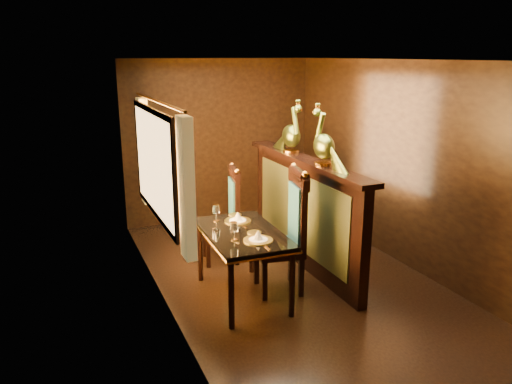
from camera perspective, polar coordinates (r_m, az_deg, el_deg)
ground at (r=6.02m, az=3.96°, el=-9.71°), size 5.00×5.00×0.00m
room_shell at (r=5.51m, az=3.39°, el=5.26°), size 3.04×5.04×2.52m
partition at (r=6.15m, az=5.48°, el=-2.06°), size 0.26×2.70×1.36m
dining_table at (r=5.29m, az=-1.62°, el=-5.24°), size 0.82×1.31×0.96m
chair_left at (r=5.48m, az=3.94°, el=-4.04°), size 0.59×0.61×1.40m
chair_right at (r=6.28m, az=-3.12°, el=-2.29°), size 0.52×0.54×1.24m
peacock_left at (r=5.57m, az=7.80°, el=6.45°), size 0.21×0.57×0.67m
peacock_right at (r=6.26m, az=4.07°, el=7.54°), size 0.21×0.57×0.67m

